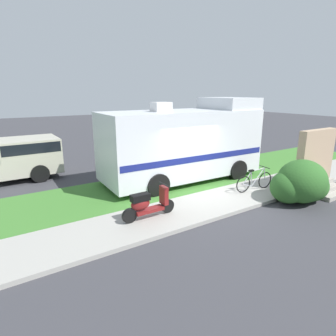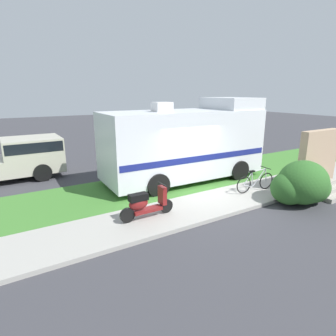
# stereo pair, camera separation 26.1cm
# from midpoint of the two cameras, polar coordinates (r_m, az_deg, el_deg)

# --- Properties ---
(ground_plane) EXTENTS (80.00, 80.00, 0.00)m
(ground_plane) POSITION_cam_midpoint_polar(r_m,az_deg,el_deg) (10.82, 5.07, -5.16)
(ground_plane) COLOR #38383D
(sidewalk) EXTENTS (24.00, 2.00, 0.12)m
(sidewalk) POSITION_cam_midpoint_polar(r_m,az_deg,el_deg) (9.94, 9.34, -6.81)
(sidewalk) COLOR #9E9B93
(sidewalk) RESTS_ON ground
(grass_strip) EXTENTS (24.00, 3.40, 0.08)m
(grass_strip) POSITION_cam_midpoint_polar(r_m,az_deg,el_deg) (11.95, 0.67, -2.89)
(grass_strip) COLOR #3D752D
(grass_strip) RESTS_ON ground
(motorhome_rv) EXTENTS (6.91, 2.87, 3.51)m
(motorhome_rv) POSITION_cam_midpoint_polar(r_m,az_deg,el_deg) (12.00, 2.71, 5.22)
(motorhome_rv) COLOR silver
(motorhome_rv) RESTS_ON ground
(scooter) EXTENTS (1.74, 0.50, 0.97)m
(scooter) POSITION_cam_midpoint_polar(r_m,az_deg,el_deg) (8.34, -5.19, -7.27)
(scooter) COLOR black
(scooter) RESTS_ON ground
(bicycle) EXTENTS (1.74, 0.52, 0.88)m
(bicycle) POSITION_cam_midpoint_polar(r_m,az_deg,el_deg) (11.08, 16.52, -2.56)
(bicycle) COLOR black
(bicycle) RESTS_ON ground
(pickup_truck_near) EXTENTS (5.34, 2.24, 1.78)m
(pickup_truck_near) POSITION_cam_midpoint_polar(r_m,az_deg,el_deg) (13.99, -30.19, 1.57)
(pickup_truck_near) COLOR #B7B29E
(pickup_truck_near) RESTS_ON ground
(porch_steps) EXTENTS (2.00, 1.26, 2.40)m
(porch_steps) POSITION_cam_midpoint_polar(r_m,az_deg,el_deg) (12.11, 27.51, 0.15)
(porch_steps) COLOR #9E998E
(porch_steps) RESTS_ON ground
(bush_by_porch) EXTENTS (2.12, 1.59, 1.50)m
(bush_by_porch) POSITION_cam_midpoint_polar(r_m,az_deg,el_deg) (10.62, 24.73, -2.89)
(bush_by_porch) COLOR #2D6026
(bush_by_porch) RESTS_ON ground
(bottle_green) EXTENTS (0.08, 0.08, 0.30)m
(bottle_green) POSITION_cam_midpoint_polar(r_m,az_deg,el_deg) (13.21, 26.52, -1.83)
(bottle_green) COLOR brown
(bottle_green) RESTS_ON ground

